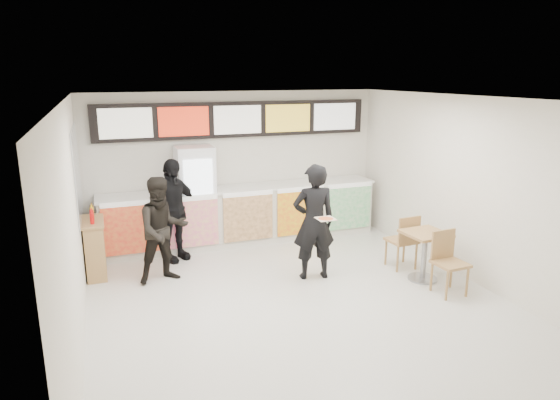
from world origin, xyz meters
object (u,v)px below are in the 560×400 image
drinks_fridge (196,198)px  service_counter (243,215)px  customer_main (314,222)px  customer_left (163,230)px  condiment_ledge (95,247)px  customer_mid (172,211)px  cafe_table (425,247)px

drinks_fridge → service_counter: bearing=-1.0°
customer_main → customer_left: (-2.35, 0.72, -0.09)m
condiment_ledge → drinks_fridge: bearing=23.2°
customer_left → customer_mid: 0.95m
drinks_fridge → customer_main: (1.53, -2.18, -0.03)m
drinks_fridge → customer_left: (-0.82, -1.46, -0.13)m
customer_left → cafe_table: customer_left is taller
customer_main → customer_mid: 2.62m
drinks_fridge → customer_left: drinks_fridge is taller
customer_main → customer_left: 2.46m
service_counter → customer_left: customer_left is taller
drinks_fridge → cafe_table: drinks_fridge is taller
customer_left → cafe_table: (4.03, -1.44, -0.30)m
service_counter → drinks_fridge: (-0.93, 0.02, 0.43)m
drinks_fridge → condiment_ledge: size_ratio=1.73×
customer_mid → condiment_ledge: customer_mid is taller
customer_main → cafe_table: 1.87m
drinks_fridge → customer_main: bearing=-55.0°
drinks_fridge → condiment_ledge: drinks_fridge is taller
customer_main → drinks_fridge: bearing=-46.4°
customer_mid → drinks_fridge: bearing=18.4°
drinks_fridge → customer_main: drinks_fridge is taller
customer_main → condiment_ledge: bearing=-13.3°
customer_main → condiment_ledge: customer_main is taller
drinks_fridge → cafe_table: size_ratio=1.18×
service_counter → customer_main: 2.27m
customer_mid → cafe_table: size_ratio=1.11×
customer_main → condiment_ledge: size_ratio=1.68×
customer_mid → condiment_ledge: bearing=162.6°
customer_mid → cafe_table: (3.74, -2.33, -0.37)m
cafe_table → service_counter: bearing=124.5°
cafe_table → condiment_ledge: 5.50m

